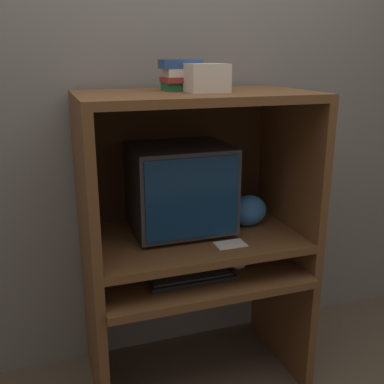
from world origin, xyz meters
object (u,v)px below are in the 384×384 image
at_px(book_stack, 181,75).
at_px(storage_box, 207,78).
at_px(snack_bag, 248,210).
at_px(mouse, 238,266).
at_px(keyboard, 190,276).
at_px(crt_monitor, 180,188).

xyz_separation_m(book_stack, storage_box, (0.07, -0.12, -0.01)).
distance_m(snack_bag, book_stack, 0.73).
relative_size(mouse, snack_bag, 0.38).
distance_m(mouse, snack_bag, 0.28).
height_order(keyboard, book_stack, book_stack).
bearing_deg(book_stack, mouse, -41.77).
relative_size(book_stack, storage_box, 1.08).
height_order(crt_monitor, keyboard, crt_monitor).
xyz_separation_m(crt_monitor, keyboard, (-0.02, -0.19, -0.36)).
bearing_deg(mouse, storage_box, 154.25).
height_order(crt_monitor, book_stack, book_stack).
distance_m(mouse, storage_box, 0.87).
height_order(mouse, snack_bag, snack_bag).
bearing_deg(storage_box, keyboard, -139.98).
bearing_deg(keyboard, mouse, 4.57).
bearing_deg(book_stack, storage_box, -59.39).
height_order(crt_monitor, snack_bag, crt_monitor).
xyz_separation_m(keyboard, storage_box, (0.11, 0.09, 0.86)).
xyz_separation_m(mouse, snack_bag, (0.11, 0.14, 0.22)).
xyz_separation_m(crt_monitor, book_stack, (0.01, 0.02, 0.51)).
relative_size(mouse, storage_box, 0.42).
relative_size(crt_monitor, keyboard, 1.17).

